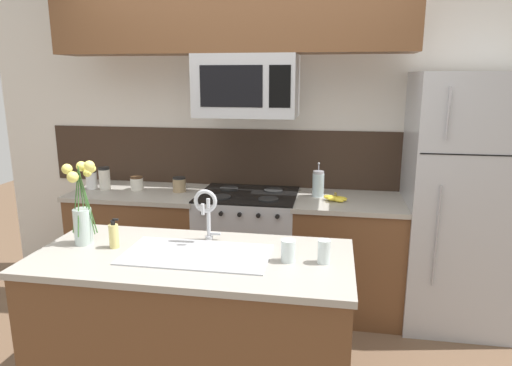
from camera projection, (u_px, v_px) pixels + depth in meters
rear_partition at (292, 140)px, 3.79m from camera, size 5.20×0.10×2.60m
splash_band at (255, 158)px, 3.82m from camera, size 3.62×0.01×0.48m
back_counter_left at (143, 243)px, 3.81m from camera, size 1.06×0.65×0.91m
back_counter_right at (347, 256)px, 3.54m from camera, size 0.83×0.65×0.91m
stove_range at (248, 249)px, 3.66m from camera, size 0.76×0.64×0.93m
microwave at (247, 86)px, 3.35m from camera, size 0.74×0.40×0.45m
upper_cabinet_band at (230, 10)px, 3.22m from camera, size 2.59×0.34×0.60m
refrigerator at (463, 202)px, 3.32m from camera, size 0.81×0.74×1.85m
storage_jar_tall at (92, 180)px, 3.75m from camera, size 0.09×0.09×0.15m
storage_jar_medium at (105, 178)px, 3.73m from camera, size 0.09×0.09×0.19m
storage_jar_short at (137, 183)px, 3.73m from camera, size 0.10×0.10×0.11m
storage_jar_squat at (179, 184)px, 3.66m from camera, size 0.10×0.10×0.12m
banana_bunch at (335, 198)px, 3.39m from camera, size 0.19×0.13×0.07m
french_press at (318, 184)px, 3.51m from camera, size 0.09×0.09×0.27m
island_counter at (194, 333)px, 2.48m from camera, size 1.66×0.75×0.91m
kitchen_sink at (197, 267)px, 2.38m from camera, size 0.76×0.40×0.16m
sink_faucet at (206, 208)px, 2.51m from camera, size 0.14×0.14×0.31m
dish_soap_bottle at (114, 236)px, 2.46m from camera, size 0.06×0.05×0.16m
drinking_glass at (288, 251)px, 2.27m from camera, size 0.07×0.07×0.11m
spare_glass at (324, 252)px, 2.25m from camera, size 0.06×0.06×0.12m
flower_vase at (82, 213)px, 2.49m from camera, size 0.19×0.19×0.47m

